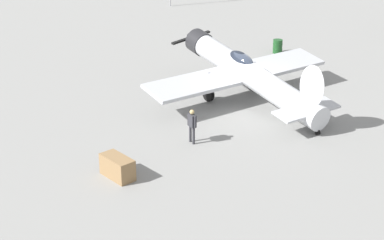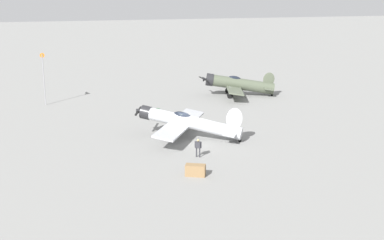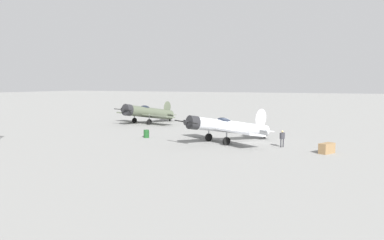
% 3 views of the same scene
% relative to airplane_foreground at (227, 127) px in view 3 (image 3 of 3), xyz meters
% --- Properties ---
extents(ground_plane, '(400.00, 400.00, 0.00)m').
position_rel_airplane_foreground_xyz_m(ground_plane, '(-0.28, -0.43, -1.57)').
color(ground_plane, gray).
extents(airplane_foreground, '(9.95, 9.75, 3.31)m').
position_rel_airplane_foreground_xyz_m(airplane_foreground, '(0.00, 0.00, 0.00)').
color(airplane_foreground, '#B7BABF').
rests_on(airplane_foreground, ground_plane).
extents(airplane_mid_apron, '(11.02, 9.47, 3.25)m').
position_rel_airplane_foreground_xyz_m(airplane_mid_apron, '(16.79, -12.10, 0.04)').
color(airplane_mid_apron, '#4C5442').
rests_on(airplane_mid_apron, ground_plane).
extents(ground_crew_mechanic, '(0.43, 0.51, 1.58)m').
position_rel_airplane_foreground_xyz_m(ground_crew_mechanic, '(-5.68, 0.74, -0.61)').
color(ground_crew_mechanic, '#2D2D33').
rests_on(ground_crew_mechanic, ground_plane).
extents(equipment_crate, '(1.31, 1.67, 0.88)m').
position_rel_airplane_foreground_xyz_m(equipment_crate, '(-9.77, 2.29, -1.13)').
color(equipment_crate, olive).
rests_on(equipment_crate, ground_plane).
extents(fuel_drum, '(0.64, 0.64, 0.86)m').
position_rel_airplane_foreground_xyz_m(fuel_drum, '(9.10, 0.69, -1.14)').
color(fuel_drum, '#19471E').
rests_on(fuel_drum, ground_plane).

